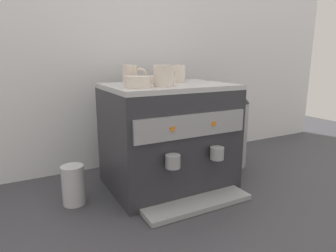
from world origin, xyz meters
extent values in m
plane|color=#38383D|center=(0.00, 0.00, 0.00)|extent=(4.00, 4.00, 0.00)
cube|color=silver|center=(0.00, 0.37, 0.53)|extent=(2.80, 0.03, 1.06)
cube|color=#2D2D33|center=(0.00, 0.00, 0.22)|extent=(0.53, 0.40, 0.44)
cube|color=#B7B7BC|center=(0.00, 0.00, 0.45)|extent=(0.53, 0.40, 0.02)
cube|color=#939399|center=(0.00, -0.20, 0.32)|extent=(0.49, 0.01, 0.09)
cylinder|color=orange|center=(-0.09, -0.21, 0.32)|extent=(0.02, 0.01, 0.02)
cylinder|color=orange|center=(0.09, -0.21, 0.32)|extent=(0.02, 0.01, 0.02)
cube|color=#939399|center=(0.00, -0.25, 0.01)|extent=(0.45, 0.12, 0.02)
cylinder|color=#939399|center=(-0.10, -0.23, 0.20)|extent=(0.06, 0.06, 0.05)
cylinder|color=#939399|center=(0.10, -0.23, 0.20)|extent=(0.06, 0.06, 0.05)
cylinder|color=beige|center=(0.12, 0.12, 0.50)|extent=(0.06, 0.06, 0.07)
torus|color=beige|center=(0.09, 0.15, 0.50)|extent=(0.04, 0.04, 0.05)
cylinder|color=beige|center=(-0.17, 0.01, 0.50)|extent=(0.06, 0.06, 0.08)
torus|color=beige|center=(-0.13, 0.00, 0.50)|extent=(0.06, 0.03, 0.06)
cylinder|color=beige|center=(-0.07, -0.09, 0.50)|extent=(0.08, 0.08, 0.08)
torus|color=beige|center=(-0.02, -0.06, 0.50)|extent=(0.06, 0.04, 0.06)
cylinder|color=beige|center=(0.08, 0.05, 0.50)|extent=(0.07, 0.07, 0.08)
torus|color=beige|center=(0.10, 0.10, 0.50)|extent=(0.03, 0.06, 0.06)
cylinder|color=beige|center=(-0.17, -0.09, 0.48)|extent=(0.10, 0.10, 0.04)
cylinder|color=beige|center=(-0.17, -0.09, 0.47)|extent=(0.05, 0.05, 0.01)
cylinder|color=beige|center=(-0.04, 0.07, 0.48)|extent=(0.11, 0.11, 0.03)
cylinder|color=beige|center=(-0.04, 0.07, 0.47)|extent=(0.06, 0.06, 0.01)
cylinder|color=#939399|center=(0.42, 0.05, 0.17)|extent=(0.15, 0.15, 0.34)
cone|color=black|center=(0.42, 0.05, 0.39)|extent=(0.16, 0.16, 0.10)
cylinder|color=#B7B7BC|center=(-0.42, 0.01, 0.08)|extent=(0.09, 0.09, 0.16)
camera|label=1|loc=(-0.60, -1.13, 0.57)|focal=31.50mm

